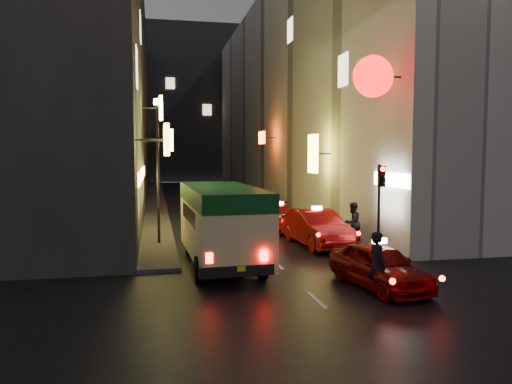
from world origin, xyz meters
TOP-DOWN VIEW (x-y plane):
  - ground at (0.00, 0.00)m, footprint 120.00×120.00m
  - building_left at (-8.00, 33.99)m, footprint 7.49×52.00m
  - building_right at (8.00, 33.99)m, footprint 7.94×52.00m
  - building_far at (0.00, 66.00)m, footprint 30.00×10.00m
  - sidewalk_left at (-4.25, 34.00)m, footprint 1.50×52.00m
  - sidewalk_right at (4.25, 34.00)m, footprint 1.50×52.00m
  - minibus at (-2.01, 8.70)m, footprint 2.60×6.74m
  - taxi_near at (2.25, 4.85)m, footprint 2.75×5.21m
  - taxi_second at (2.57, 11.69)m, footprint 2.87×5.99m
  - taxi_third at (2.10, 16.49)m, footprint 2.52×5.04m
  - taxi_far at (1.71, 23.21)m, footprint 2.54×5.10m
  - pedestrian_crossing at (1.82, 4.04)m, footprint 0.49×0.72m
  - pedestrian_sidewalk at (4.07, 11.30)m, footprint 0.89×0.74m
  - traffic_light at (4.00, 8.47)m, footprint 0.26×0.43m
  - lamp_post at (-4.20, 13.00)m, footprint 0.28×0.28m

SIDE VIEW (x-z plane):
  - ground at x=0.00m, z-range 0.00..0.00m
  - sidewalk_left at x=-4.25m, z-range 0.00..0.15m
  - sidewalk_right at x=4.25m, z-range 0.00..0.15m
  - taxi_third at x=2.10m, z-range -0.08..1.63m
  - taxi_far at x=1.71m, z-range -0.08..1.65m
  - taxi_near at x=2.25m, z-range -0.08..1.66m
  - taxi_second at x=2.57m, z-range -0.08..1.93m
  - pedestrian_crossing at x=1.82m, z-range 0.00..2.11m
  - pedestrian_sidewalk at x=4.07m, z-range 0.15..2.17m
  - minibus at x=-2.01m, z-range 0.38..3.24m
  - traffic_light at x=4.00m, z-range 0.94..4.44m
  - lamp_post at x=-4.20m, z-range 0.61..6.84m
  - building_left at x=-8.00m, z-range 0.00..18.00m
  - building_right at x=8.00m, z-range 0.00..18.00m
  - building_far at x=0.00m, z-range 0.00..22.00m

